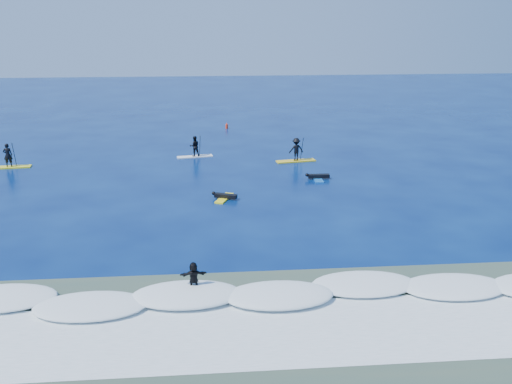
{
  "coord_description": "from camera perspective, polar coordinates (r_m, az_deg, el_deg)",
  "views": [
    {
      "loc": [
        -1.91,
        -32.48,
        12.0
      ],
      "look_at": [
        1.19,
        3.27,
        0.6
      ],
      "focal_mm": 40.0,
      "sensor_mm": 36.0,
      "label": 1
    }
  ],
  "objects": [
    {
      "name": "ground",
      "position": [
        34.68,
        -1.5,
        -2.63
      ],
      "size": [
        160.0,
        160.0,
        0.0
      ],
      "primitive_type": "plane",
      "color": "#031549",
      "rests_on": "ground"
    },
    {
      "name": "shallow_water",
      "position": [
        22.11,
        0.81,
        -15.23
      ],
      "size": [
        90.0,
        13.0,
        0.01
      ],
      "primitive_type": "cube",
      "color": "#3A4F41",
      "rests_on": "ground"
    },
    {
      "name": "breaking_wave",
      "position": [
        25.55,
        -0.1,
        -10.39
      ],
      "size": [
        40.0,
        6.0,
        0.3
      ],
      "primitive_type": "cube",
      "color": "white",
      "rests_on": "ground"
    },
    {
      "name": "whitewater",
      "position": [
        22.96,
        0.56,
        -13.89
      ],
      "size": [
        34.0,
        5.0,
        0.02
      ],
      "primitive_type": "cube",
      "color": "silver",
      "rests_on": "ground"
    },
    {
      "name": "sup_paddler_left",
      "position": [
        49.76,
        -23.52,
        3.05
      ],
      "size": [
        3.37,
        1.17,
        2.32
      ],
      "rotation": [
        0.0,
        0.0,
        0.1
      ],
      "color": "yellow",
      "rests_on": "ground"
    },
    {
      "name": "sup_paddler_center",
      "position": [
        49.28,
        -6.15,
        4.38
      ],
      "size": [
        3.12,
        1.33,
        2.13
      ],
      "rotation": [
        0.0,
        0.0,
        0.19
      ],
      "color": "white",
      "rests_on": "ground"
    },
    {
      "name": "sup_paddler_right",
      "position": [
        47.65,
        4.03,
        4.12
      ],
      "size": [
        3.39,
        1.37,
        2.32
      ],
      "rotation": [
        0.0,
        0.0,
        0.17
      ],
      "color": "yellow",
      "rests_on": "ground"
    },
    {
      "name": "prone_paddler_near",
      "position": [
        38.18,
        -3.18,
        -0.47
      ],
      "size": [
        1.7,
        2.26,
        0.46
      ],
      "rotation": [
        0.0,
        0.0,
        1.19
      ],
      "color": "yellow",
      "rests_on": "ground"
    },
    {
      "name": "prone_paddler_far",
      "position": [
        42.9,
        6.16,
        1.51
      ],
      "size": [
        1.83,
        2.32,
        0.48
      ],
      "rotation": [
        0.0,
        0.0,
        1.56
      ],
      "color": "blue",
      "rests_on": "ground"
    },
    {
      "name": "wave_surfer",
      "position": [
        25.5,
        -6.25,
        -8.56
      ],
      "size": [
        1.97,
        0.73,
        1.39
      ],
      "rotation": [
        0.0,
        0.0,
        0.11
      ],
      "color": "white",
      "rests_on": "breaking_wave"
    },
    {
      "name": "marker_buoy",
      "position": [
        61.41,
        -2.95,
        6.62
      ],
      "size": [
        0.29,
        0.29,
        0.68
      ],
      "rotation": [
        0.0,
        0.0,
        0.17
      ],
      "color": "red",
      "rests_on": "ground"
    }
  ]
}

